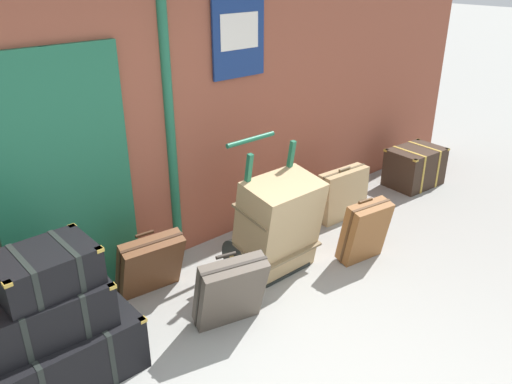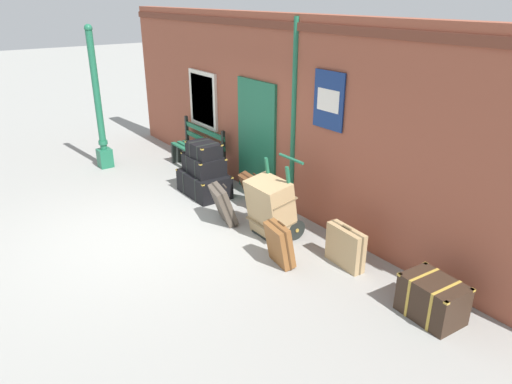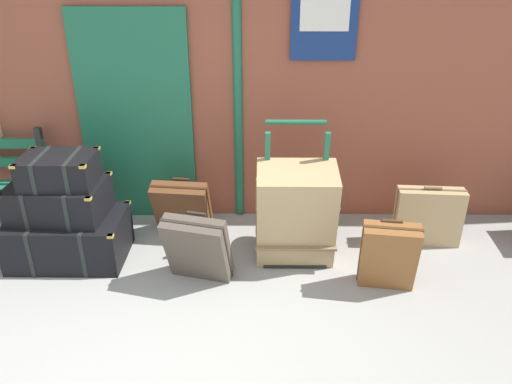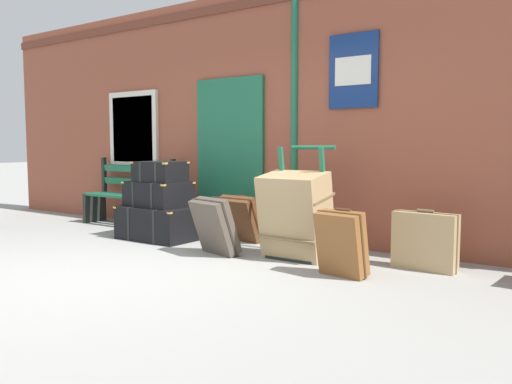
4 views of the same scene
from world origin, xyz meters
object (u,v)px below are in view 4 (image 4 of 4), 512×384
at_px(steamer_trunk_top, 160,172).
at_px(large_brown_trunk, 295,215).
at_px(steamer_trunk_middle, 158,194).
at_px(platform_bench, 130,196).
at_px(suitcase_charcoal, 341,244).
at_px(suitcase_olive, 240,219).
at_px(suitcase_slate, 425,241).
at_px(porters_trolley, 303,231).
at_px(steamer_trunk_base, 159,223).
at_px(suitcase_oxblood, 215,226).

xyz_separation_m(steamer_trunk_top, large_brown_trunk, (2.02, -0.02, -0.40)).
relative_size(steamer_trunk_middle, steamer_trunk_top, 1.37).
bearing_deg(steamer_trunk_middle, platform_bench, 155.14).
bearing_deg(suitcase_charcoal, suitcase_olive, 154.64).
xyz_separation_m(platform_bench, suitcase_slate, (4.50, -0.26, -0.16)).
relative_size(platform_bench, porters_trolley, 1.33).
relative_size(steamer_trunk_base, large_brown_trunk, 1.08).
bearing_deg(suitcase_slate, steamer_trunk_middle, -175.45).
height_order(steamer_trunk_base, porters_trolley, porters_trolley).
relative_size(steamer_trunk_middle, suitcase_charcoal, 1.33).
bearing_deg(suitcase_oxblood, platform_bench, 159.29).
height_order(large_brown_trunk, suitcase_slate, large_brown_trunk).
height_order(platform_bench, suitcase_slate, platform_bench).
bearing_deg(large_brown_trunk, suitcase_oxblood, -157.78).
height_order(suitcase_oxblood, suitcase_charcoal, suitcase_oxblood).
bearing_deg(suitcase_olive, porters_trolley, -14.28).
distance_m(steamer_trunk_base, suitcase_oxblood, 1.26).
bearing_deg(suitcase_oxblood, steamer_trunk_middle, 163.30).
distance_m(steamer_trunk_base, steamer_trunk_top, 0.66).
relative_size(steamer_trunk_middle, suitcase_olive, 1.43).
bearing_deg(steamer_trunk_base, suitcase_charcoal, -8.53).
bearing_deg(platform_bench, suitcase_slate, -3.34).
height_order(platform_bench, large_brown_trunk, platform_bench).
xyz_separation_m(large_brown_trunk, suitcase_olive, (-1.07, 0.45, -0.18)).
bearing_deg(suitcase_charcoal, steamer_trunk_middle, 170.94).
xyz_separation_m(steamer_trunk_base, suitcase_oxblood, (1.21, -0.34, 0.11)).
relative_size(porters_trolley, large_brown_trunk, 1.28).
relative_size(steamer_trunk_top, large_brown_trunk, 0.66).
bearing_deg(platform_bench, steamer_trunk_top, -24.53).
xyz_separation_m(steamer_trunk_middle, large_brown_trunk, (2.08, -0.04, -0.11)).
height_order(porters_trolley, suitcase_olive, porters_trolley).
xyz_separation_m(steamer_trunk_base, suitcase_slate, (3.32, 0.30, 0.07)).
xyz_separation_m(steamer_trunk_base, suitcase_olive, (0.97, 0.44, 0.08)).
height_order(steamer_trunk_middle, suitcase_oxblood, steamer_trunk_middle).
xyz_separation_m(suitcase_slate, suitcase_oxblood, (-2.11, -0.64, 0.04)).
relative_size(platform_bench, steamer_trunk_base, 1.58).
relative_size(suitcase_oxblood, suitcase_olive, 1.10).
bearing_deg(steamer_trunk_middle, suitcase_oxblood, -16.70).
bearing_deg(suitcase_olive, suitcase_slate, -3.45).
relative_size(platform_bench, steamer_trunk_top, 2.60).
relative_size(suitcase_olive, suitcase_charcoal, 0.93).
bearing_deg(suitcase_charcoal, steamer_trunk_base, 171.47).
height_order(platform_bench, suitcase_olive, platform_bench).
distance_m(suitcase_slate, suitcase_olive, 2.36).
xyz_separation_m(steamer_trunk_top, suitcase_oxblood, (1.19, -0.36, -0.55)).
xyz_separation_m(porters_trolley, large_brown_trunk, (-0.00, -0.17, 0.20)).
height_order(suitcase_slate, suitcase_olive, suitcase_slate).
height_order(platform_bench, porters_trolley, porters_trolley).
bearing_deg(steamer_trunk_middle, suitcase_olive, 22.12).
xyz_separation_m(platform_bench, porters_trolley, (3.22, -0.39, -0.17)).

